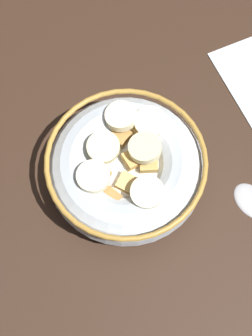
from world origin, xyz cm
name	(u,v)px	position (x,y,z in cm)	size (l,w,h in cm)	color
ground_plane	(126,180)	(0.00, 0.00, -1.00)	(101.06, 101.06, 2.00)	#332116
cereal_bowl	(126,167)	(0.03, -0.04, 3.11)	(17.80, 17.80, 6.68)	#B2BCC6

